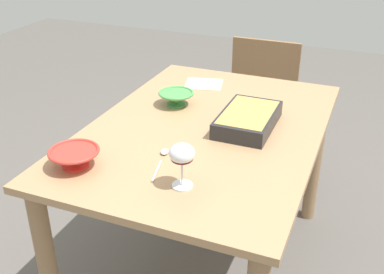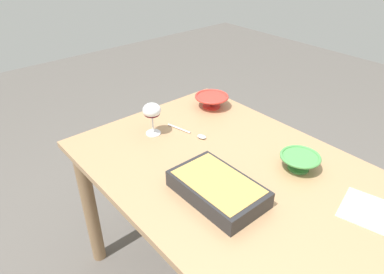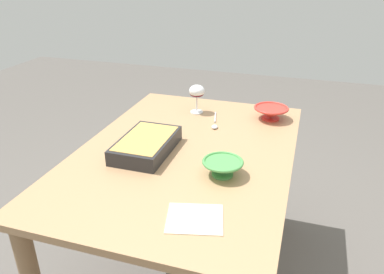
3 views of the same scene
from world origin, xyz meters
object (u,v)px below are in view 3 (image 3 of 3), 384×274
mixing_bowl (271,112)px  small_bowl (223,167)px  casserole_dish (146,144)px  serving_spoon (215,124)px  dining_table (186,174)px  napkin (195,218)px  wine_glass (197,93)px

mixing_bowl → small_bowl: size_ratio=1.12×
casserole_dish → small_bowl: 0.38m
serving_spoon → mixing_bowl: bearing=-58.0°
dining_table → casserole_dish: bearing=112.3°
napkin → dining_table: bearing=21.9°
wine_glass → casserole_dish: size_ratio=0.46×
serving_spoon → dining_table: bearing=170.5°
casserole_dish → mixing_bowl: size_ratio=1.90×
napkin → small_bowl: bearing=-4.2°
wine_glass → small_bowl: 0.68m
casserole_dish → serving_spoon: casserole_dish is taller
small_bowl → casserole_dish: bearing=75.7°
small_bowl → serving_spoon: small_bowl is taller
dining_table → napkin: napkin is taller
casserole_dish → napkin: size_ratio=1.87×
small_bowl → wine_glass: bearing=25.6°
mixing_bowl → small_bowl: bearing=170.2°
wine_glass → mixing_bowl: 0.41m
wine_glass → serving_spoon: bearing=-134.6°
mixing_bowl → serving_spoon: bearing=122.0°
dining_table → mixing_bowl: mixing_bowl is taller
napkin → mixing_bowl: bearing=-8.0°
napkin → wine_glass: bearing=16.6°
dining_table → small_bowl: size_ratio=8.33×
small_bowl → napkin: bearing=175.8°
casserole_dish → napkin: (-0.39, -0.34, -0.04)m
wine_glass → napkin: bearing=-163.4°
mixing_bowl → serving_spoon: (-0.16, 0.26, -0.03)m
serving_spoon → wine_glass: bearing=45.4°
casserole_dish → mixing_bowl: same height
dining_table → serving_spoon: serving_spoon is taller
casserole_dish → serving_spoon: bearing=-29.4°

